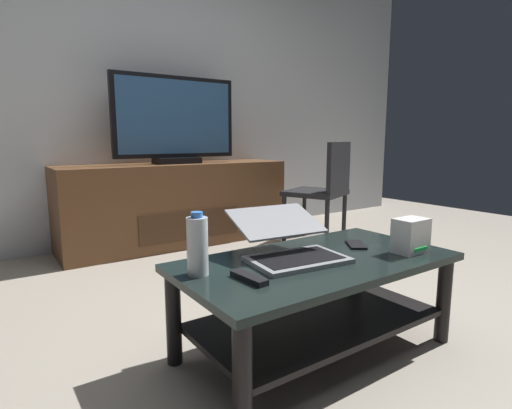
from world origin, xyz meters
TOP-DOWN VIEW (x-y plane):
  - ground_plane at (0.00, 0.00)m, footprint 7.68×7.68m
  - back_wall at (0.00, 2.17)m, footprint 6.40×0.12m
  - coffee_table at (-0.07, -0.14)m, footprint 1.14×0.60m
  - media_cabinet at (0.19, 1.85)m, footprint 1.89×0.52m
  - television at (0.19, 1.83)m, footprint 1.04×0.20m
  - dining_chair at (1.17, 1.11)m, footprint 0.58×0.58m
  - laptop at (-0.16, -0.06)m, footprint 0.42×0.45m
  - router_box at (0.31, -0.30)m, footprint 0.14×0.10m
  - water_bottle_near at (-0.56, -0.04)m, footprint 0.08×0.08m
  - cell_phone at (0.21, -0.09)m, footprint 0.14×0.15m
  - tv_remote at (-0.44, -0.20)m, footprint 0.06×0.16m

SIDE VIEW (x-z plane):
  - ground_plane at x=0.00m, z-range 0.00..0.00m
  - coffee_table at x=-0.07m, z-range 0.08..0.48m
  - media_cabinet at x=0.19m, z-range 0.00..0.68m
  - cell_phone at x=0.21m, z-range 0.40..0.41m
  - tv_remote at x=-0.44m, z-range 0.40..0.42m
  - laptop at x=-0.16m, z-range 0.37..0.55m
  - router_box at x=0.31m, z-range 0.40..0.55m
  - dining_chair at x=1.17m, z-range 0.06..0.91m
  - water_bottle_near at x=-0.56m, z-range 0.40..0.62m
  - television at x=0.19m, z-range 0.67..1.37m
  - back_wall at x=0.00m, z-range 0.00..2.80m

